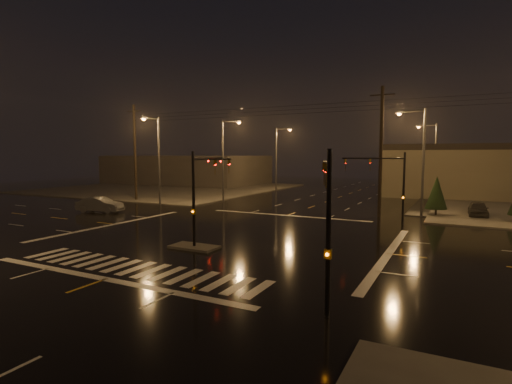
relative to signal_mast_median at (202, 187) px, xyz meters
The scene contains 21 objects.
ground 4.85m from the signal_mast_median, 90.00° to the left, with size 140.00×140.00×0.00m, color black.
sidewalk_nw 44.80m from the signal_mast_median, 132.21° to the left, with size 36.00×36.00×0.12m, color #43413C.
median_island 3.79m from the signal_mast_median, 90.00° to the right, with size 3.00×1.60×0.15m, color #43413C.
crosswalk 7.01m from the signal_mast_median, 90.00° to the right, with size 15.00×2.60×0.01m, color beige.
stop_bar_near 8.77m from the signal_mast_median, 90.00° to the right, with size 16.00×0.50×0.01m, color beige.
stop_bar_far 14.56m from the signal_mast_median, 90.00° to the left, with size 16.00×0.50×0.01m, color beige.
commercial_block 57.07m from the signal_mast_median, 127.83° to the left, with size 30.00×18.00×5.60m, color #3D3836.
signal_mast_median is the anchor object (origin of this frame).
signal_mast_ne 16.27m from the signal_mast_median, 54.28° to the left, with size 4.84×1.86×6.00m.
signal_mast_nw 16.27m from the signal_mast_median, 125.72° to the left, with size 4.84×1.86×6.00m.
signal_mast_se 12.22m from the signal_mast_median, 33.15° to the right, with size 1.55×3.87×6.00m.
streetlight_1 23.94m from the signal_mast_median, 117.96° to the left, with size 2.77×0.32×10.00m.
streetlight_2 38.78m from the signal_mast_median, 106.79° to the left, with size 2.77×0.32×10.00m.
streetlight_3 22.20m from the signal_mast_median, 59.61° to the left, with size 2.77×0.32×10.00m.
streetlight_4 40.69m from the signal_mast_median, 74.03° to the left, with size 2.77×0.32×10.00m.
streetlight_5 21.53m from the signal_mast_median, 138.30° to the left, with size 0.32×2.77×10.00m.
utility_pole_0 27.95m from the signal_mast_median, 142.19° to the left, with size 2.20×0.32×12.00m.
utility_pole_1 19.00m from the signal_mast_median, 64.89° to the left, with size 2.20×0.32×12.00m.
conifer_0 23.83m from the signal_mast_median, 57.78° to the left, with size 1.98×1.98×3.79m.
car_parked 27.17m from the signal_mast_median, 53.06° to the left, with size 1.65×4.11×1.40m, color black.
car_crossing 19.38m from the signal_mast_median, 157.08° to the left, with size 1.63×4.68×1.54m, color slate.
Camera 1 is at (14.52, -23.97, 5.79)m, focal length 28.00 mm.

